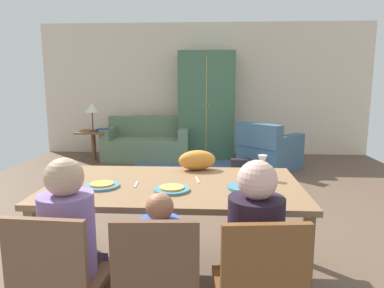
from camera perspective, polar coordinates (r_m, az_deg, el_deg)
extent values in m
cube|color=brown|center=(4.54, 0.92, -9.60)|extent=(6.80, 6.39, 0.02)
cube|color=beige|center=(7.52, 1.97, 8.73)|extent=(6.80, 0.10, 2.70)
cube|color=olive|center=(2.67, -2.82, -6.76)|extent=(1.86, 1.06, 0.04)
cube|color=olive|center=(2.63, -24.05, -16.82)|extent=(0.06, 0.06, 0.72)
cube|color=olive|center=(2.44, 17.93, -18.58)|extent=(0.06, 0.06, 0.72)
cube|color=olive|center=(3.42, -16.80, -10.11)|extent=(0.06, 0.06, 0.72)
cube|color=olive|center=(3.27, 13.77, -10.85)|extent=(0.06, 0.06, 0.72)
cylinder|color=teal|center=(2.65, -14.25, -6.53)|extent=(0.25, 0.25, 0.02)
cylinder|color=#E7963F|center=(2.64, -14.26, -6.21)|extent=(0.17, 0.17, 0.01)
cylinder|color=teal|center=(2.49, -3.26, -7.31)|extent=(0.25, 0.25, 0.02)
cylinder|color=gold|center=(2.48, -3.26, -6.98)|extent=(0.17, 0.17, 0.01)
cylinder|color=teal|center=(2.56, 8.48, -6.90)|extent=(0.25, 0.25, 0.02)
cylinder|color=silver|center=(2.85, 11.16, -5.38)|extent=(0.06, 0.06, 0.01)
cylinder|color=silver|center=(2.83, 11.19, -4.44)|extent=(0.01, 0.01, 0.09)
cone|color=silver|center=(2.81, 11.25, -2.67)|extent=(0.07, 0.07, 0.09)
cube|color=silver|center=(2.66, -8.97, -6.42)|extent=(0.03, 0.15, 0.01)
cube|color=silver|center=(2.74, 0.90, -5.77)|extent=(0.04, 0.17, 0.01)
cube|color=brown|center=(2.18, -19.58, -20.18)|extent=(0.44, 0.44, 0.04)
cube|color=brown|center=(1.93, -22.56, -16.85)|extent=(0.42, 0.06, 0.42)
cylinder|color=#8A6BAA|center=(2.12, -19.34, -13.53)|extent=(0.30, 0.30, 0.46)
sphere|color=tan|center=(2.02, -19.86, -5.03)|extent=(0.21, 0.21, 0.21)
cube|color=brown|center=(2.05, -5.29, -21.65)|extent=(0.45, 0.45, 0.04)
cube|color=brown|center=(1.78, -5.95, -18.52)|extent=(0.42, 0.07, 0.42)
cylinder|color=#3D53AA|center=(2.02, -5.11, -16.26)|extent=(0.22, 0.22, 0.33)
sphere|color=#A66A4A|center=(1.93, -5.22, -10.01)|extent=(0.15, 0.15, 0.15)
cube|color=brown|center=(2.05, 10.13, -21.85)|extent=(0.46, 0.46, 0.04)
cube|color=brown|center=(1.78, 11.75, -18.70)|extent=(0.42, 0.08, 0.42)
cylinder|color=black|center=(1.98, 10.14, -14.78)|extent=(0.30, 0.30, 0.46)
sphere|color=beige|center=(1.87, 10.44, -5.72)|extent=(0.21, 0.21, 0.21)
ellipsoid|color=orange|center=(3.04, 0.83, -2.60)|extent=(0.35, 0.23, 0.17)
cube|color=#475E8A|center=(6.20, 2.12, -4.09)|extent=(2.60, 1.80, 0.01)
cube|color=#5E7559|center=(7.06, -7.20, -0.74)|extent=(1.66, 0.84, 0.42)
cube|color=#5E7559|center=(7.32, -6.80, 2.90)|extent=(1.66, 0.20, 0.40)
cube|color=#5E7559|center=(7.18, -13.07, 1.77)|extent=(0.18, 0.84, 0.20)
cube|color=#5E7559|center=(6.91, -1.22, 1.72)|extent=(0.18, 0.84, 0.20)
cube|color=#40607C|center=(6.43, 12.37, -1.93)|extent=(1.20, 1.19, 0.42)
cube|color=#40607C|center=(6.09, 10.65, 1.39)|extent=(0.75, 0.74, 0.40)
cube|color=#40607C|center=(6.19, 15.00, 0.42)|extent=(0.72, 0.72, 0.20)
cube|color=#40607C|center=(6.58, 10.10, 1.15)|extent=(0.72, 0.72, 0.20)
cube|color=#3D6347|center=(7.14, 2.34, 6.25)|extent=(1.10, 0.56, 2.10)
cube|color=#BD8C3D|center=(6.86, 2.31, 6.10)|extent=(0.02, 0.01, 1.89)
sphere|color=#BD8C3D|center=(6.85, 1.80, 6.10)|extent=(0.04, 0.04, 0.04)
sphere|color=#BD8C3D|center=(6.85, 2.81, 6.09)|extent=(0.04, 0.04, 0.04)
cube|color=brown|center=(7.06, -15.61, 1.90)|extent=(0.56, 0.56, 0.03)
cylinder|color=brown|center=(7.11, -15.50, -0.42)|extent=(0.08, 0.08, 0.55)
cylinder|color=brown|center=(7.16, -15.40, -2.47)|extent=(0.36, 0.36, 0.03)
cylinder|color=#4F372C|center=(7.06, -15.62, 2.10)|extent=(0.16, 0.16, 0.02)
cylinder|color=#4F372C|center=(7.04, -15.69, 3.55)|extent=(0.02, 0.02, 0.34)
cone|color=beige|center=(7.02, -15.78, 5.66)|extent=(0.26, 0.26, 0.18)
cube|color=maroon|center=(7.03, -13.98, 2.17)|extent=(0.22, 0.16, 0.03)
cube|color=navy|center=(6.94, -14.12, 2.31)|extent=(0.22, 0.16, 0.03)
cube|color=black|center=(5.90, 7.81, -3.65)|extent=(0.32, 0.16, 0.26)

